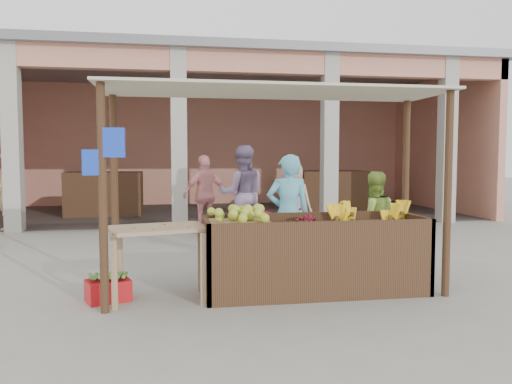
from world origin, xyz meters
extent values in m
plane|color=gray|center=(0.00, 0.00, 0.00)|extent=(60.00, 60.00, 0.00)
cube|color=tan|center=(0.00, 11.40, 2.00)|extent=(14.00, 0.20, 4.00)
cube|color=tan|center=(6.90, 8.50, 2.00)|extent=(0.20, 6.00, 4.00)
cube|color=tan|center=(0.00, 5.65, 3.75)|extent=(14.00, 0.30, 0.50)
cube|color=slate|center=(0.00, 8.50, 4.10)|extent=(14.40, 6.40, 0.20)
cube|color=#B2AFA3|center=(-4.50, 5.65, 2.00)|extent=(0.35, 0.35, 4.00)
cube|color=#B2AFA3|center=(-1.00, 5.65, 2.00)|extent=(0.35, 0.35, 4.00)
cube|color=#B2AFA3|center=(2.50, 5.65, 2.00)|extent=(0.35, 0.35, 4.00)
cube|color=#B2AFA3|center=(5.50, 5.65, 2.00)|extent=(0.35, 0.35, 4.00)
cube|color=#4D331F|center=(-3.00, 8.50, 0.60)|extent=(2.00, 1.20, 1.20)
cube|color=#4D331F|center=(3.50, 8.50, 0.60)|extent=(2.00, 1.20, 1.20)
cube|color=#4D331F|center=(0.50, 0.00, 0.40)|extent=(2.60, 0.95, 0.80)
cylinder|color=#4D331F|center=(-1.85, -0.45, 1.18)|extent=(0.09, 0.09, 2.35)
cylinder|color=#4D331F|center=(1.95, -0.45, 1.18)|extent=(0.09, 0.09, 2.35)
cylinder|color=#4D331F|center=(-1.85, 0.60, 1.18)|extent=(0.09, 0.09, 2.35)
cylinder|color=#4D331F|center=(1.95, 0.60, 1.18)|extent=(0.09, 0.09, 2.35)
cube|color=beige|center=(0.05, 0.08, 2.37)|extent=(4.00, 1.35, 0.03)
cube|color=blue|center=(-1.73, -0.45, 1.75)|extent=(0.22, 0.08, 0.30)
cube|color=blue|center=(-1.95, -0.45, 1.55)|extent=(0.18, 0.07, 0.26)
cube|color=#A38254|center=(-0.41, 0.02, 0.83)|extent=(0.76, 0.66, 0.06)
ellipsoid|color=#E1E744|center=(-0.41, 0.02, 0.93)|extent=(0.65, 0.57, 0.14)
ellipsoid|color=maroon|center=(0.42, -0.02, 0.86)|extent=(0.39, 0.32, 0.12)
cube|color=tan|center=(-1.30, -0.07, 0.81)|extent=(1.16, 0.92, 0.04)
cube|color=tan|center=(-1.76, -0.36, 0.40)|extent=(0.06, 0.06, 0.79)
cube|color=tan|center=(-0.83, -0.36, 0.40)|extent=(0.06, 0.06, 0.79)
cube|color=tan|center=(-1.76, 0.22, 0.40)|extent=(0.06, 0.06, 0.79)
cube|color=tan|center=(-0.83, 0.22, 0.40)|extent=(0.06, 0.06, 0.79)
cube|color=red|center=(-1.87, -0.02, 0.12)|extent=(0.55, 0.47, 0.24)
ellipsoid|color=maroon|center=(2.67, 5.08, 0.29)|extent=(0.42, 0.42, 0.57)
ellipsoid|color=maroon|center=(3.00, 5.13, 0.29)|extent=(0.42, 0.42, 0.57)
imported|color=#67CBEE|center=(0.42, 1.00, 0.88)|extent=(0.68, 0.52, 1.75)
imported|color=#9CC247|center=(1.68, 1.03, 0.74)|extent=(0.72, 0.43, 1.47)
imported|color=#AB0919|center=(0.58, 2.70, 0.48)|extent=(1.02, 1.93, 0.96)
imported|color=pink|center=(-0.48, 4.73, 0.88)|extent=(1.16, 0.86, 1.76)
imported|color=tan|center=(1.34, 4.36, 0.81)|extent=(0.93, 0.88, 1.63)
imported|color=#DCBD7A|center=(-4.68, 5.80, 0.90)|extent=(0.82, 0.84, 1.80)
imported|color=gray|center=(0.15, 3.60, 1.00)|extent=(0.99, 0.59, 1.99)
camera|label=1|loc=(-1.14, -5.68, 1.60)|focal=35.00mm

